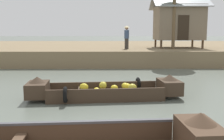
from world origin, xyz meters
TOP-DOWN VIEW (x-y plane):
  - ground_plane at (0.00, 10.00)m, footprint 300.00×300.00m
  - riverbank_strip at (0.00, 22.77)m, footprint 160.00×20.00m
  - banana_boat at (1.13, 5.42)m, footprint 5.30×2.21m
  - stilt_house_mid_left at (6.62, 16.99)m, footprint 4.16×3.27m
  - vendor_person at (2.52, 15.33)m, footprint 0.44×0.44m

SIDE VIEW (x-z plane):
  - ground_plane at x=0.00m, z-range 0.00..0.00m
  - banana_boat at x=1.13m, z-range -0.12..0.68m
  - riverbank_strip at x=0.00m, z-range 0.00..1.08m
  - vendor_person at x=2.52m, z-range 1.17..2.83m
  - stilt_house_mid_left at x=6.62m, z-range 1.06..5.07m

